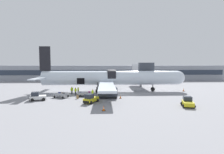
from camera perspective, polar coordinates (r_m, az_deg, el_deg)
ground_plane at (r=38.09m, az=3.43°, el=-5.73°), size 500.00×500.00×0.00m
terminal_strip at (r=73.32m, az=0.51°, el=1.43°), size 89.48×9.78×6.07m
jet_bridge_stub at (r=50.28m, az=9.66°, el=2.57°), size 3.74×13.95×6.95m
airplane at (r=41.68m, az=-0.88°, el=-0.53°), size 35.85×32.05×10.71m
baggage_tug_lead at (r=30.08m, az=-6.98°, el=-7.12°), size 2.60×3.40×1.57m
baggage_tug_mid at (r=34.70m, az=-23.22°, el=-5.94°), size 3.19×2.54×1.53m
baggage_tug_rear at (r=29.72m, az=23.48°, el=-7.62°), size 2.38×2.97×1.53m
baggage_cart_loading at (r=36.31m, az=-8.62°, el=-5.54°), size 3.96×2.21×1.01m
baggage_cart_queued at (r=35.98m, az=-16.11°, el=-5.65°), size 3.77×2.77×1.07m
ground_crew_loader_a at (r=36.71m, az=-2.46°, el=-4.80°), size 0.55×0.41×1.57m
ground_crew_loader_b at (r=38.07m, az=-11.82°, el=-4.53°), size 0.53×0.50×1.60m
ground_crew_driver at (r=39.18m, az=-12.97°, el=-4.24°), size 0.55×0.53×1.69m
ground_crew_supervisor at (r=39.28m, az=-10.98°, el=-4.30°), size 0.41×0.54×1.55m
ground_crew_helper at (r=37.68m, az=-2.58°, el=-4.44°), size 0.55×0.55×1.73m
ground_crew_marshal at (r=33.63m, az=-6.33°, el=-5.41°), size 0.52×0.63×1.82m
suitcase_on_tarmac_upright at (r=34.04m, az=-11.19°, el=-6.36°), size 0.42×0.33×0.85m
safety_cone_nose at (r=45.86m, az=22.33°, el=-3.92°), size 0.53×0.53×0.73m
safety_cone_engine_left at (r=25.01m, az=-2.75°, el=-10.21°), size 0.52×0.52×0.71m
safety_cone_wingtip at (r=33.76m, az=2.78°, el=-6.53°), size 0.45×0.45×0.60m
safety_cone_tail at (r=43.02m, az=-24.61°, el=-4.59°), size 0.45×0.45×0.60m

